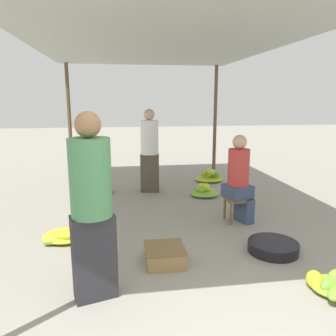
% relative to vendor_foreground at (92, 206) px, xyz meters
% --- Properties ---
extents(canopy_post_back_left, '(0.08, 0.08, 2.53)m').
position_rel_vendor_foreground_xyz_m(canopy_post_back_left, '(-0.83, 4.91, 0.41)').
color(canopy_post_back_left, brown).
rests_on(canopy_post_back_left, ground).
extents(canopy_post_back_right, '(0.08, 0.08, 2.53)m').
position_rel_vendor_foreground_xyz_m(canopy_post_back_right, '(2.54, 4.91, 0.41)').
color(canopy_post_back_right, brown).
rests_on(canopy_post_back_right, ground).
extents(canopy_tarp, '(3.77, 5.91, 0.04)m').
position_rel_vendor_foreground_xyz_m(canopy_tarp, '(0.85, 2.15, 1.69)').
color(canopy_tarp, '#9EA399').
rests_on(canopy_tarp, canopy_post_front_left).
extents(vendor_foreground, '(0.43, 0.43, 1.65)m').
position_rel_vendor_foreground_xyz_m(vendor_foreground, '(0.00, 0.00, 0.00)').
color(vendor_foreground, '#2D2D33').
rests_on(vendor_foreground, ground).
extents(stool, '(0.34, 0.34, 0.36)m').
position_rel_vendor_foreground_xyz_m(stool, '(1.91, 1.60, -0.56)').
color(stool, brown).
rests_on(stool, ground).
extents(vendor_seated, '(0.42, 0.42, 1.26)m').
position_rel_vendor_foreground_xyz_m(vendor_seated, '(1.92, 1.60, -0.21)').
color(vendor_seated, '#384766').
rests_on(vendor_seated, ground).
extents(basin_black, '(0.58, 0.58, 0.12)m').
position_rel_vendor_foreground_xyz_m(basin_black, '(1.98, 0.59, -0.79)').
color(basin_black, black).
rests_on(basin_black, ground).
extents(banana_pile_left_0, '(0.55, 0.51, 0.24)m').
position_rel_vendor_foreground_xyz_m(banana_pile_left_0, '(-0.16, 3.42, -0.78)').
color(banana_pile_left_0, '#B7CD2B').
rests_on(banana_pile_left_0, ground).
extents(banana_pile_left_1, '(0.63, 0.53, 0.16)m').
position_rel_vendor_foreground_xyz_m(banana_pile_left_1, '(-0.43, 1.28, -0.79)').
color(banana_pile_left_1, '#97C131').
rests_on(banana_pile_left_1, ground).
extents(banana_pile_right_0, '(0.53, 0.55, 0.18)m').
position_rel_vendor_foreground_xyz_m(banana_pile_right_0, '(2.16, -0.26, -0.78)').
color(banana_pile_right_0, '#75B337').
rests_on(banana_pile_right_0, ground).
extents(banana_pile_right_1, '(0.53, 0.50, 0.23)m').
position_rel_vendor_foreground_xyz_m(banana_pile_right_1, '(1.78, 2.94, -0.76)').
color(banana_pile_right_1, '#C5D329').
rests_on(banana_pile_right_1, ground).
extents(banana_pile_right_2, '(0.60, 0.52, 0.29)m').
position_rel_vendor_foreground_xyz_m(banana_pile_right_2, '(2.17, 3.98, -0.75)').
color(banana_pile_right_2, '#B9CE2B').
rests_on(banana_pile_right_2, ground).
extents(crate_near, '(0.42, 0.42, 0.19)m').
position_rel_vendor_foreground_xyz_m(crate_near, '(0.70, 0.51, -0.76)').
color(crate_near, '#9E7A4C').
rests_on(crate_near, ground).
extents(shopper_walking_mid, '(0.37, 0.37, 1.58)m').
position_rel_vendor_foreground_xyz_m(shopper_walking_mid, '(0.82, 3.38, -0.04)').
color(shopper_walking_mid, '#4C4238').
rests_on(shopper_walking_mid, ground).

